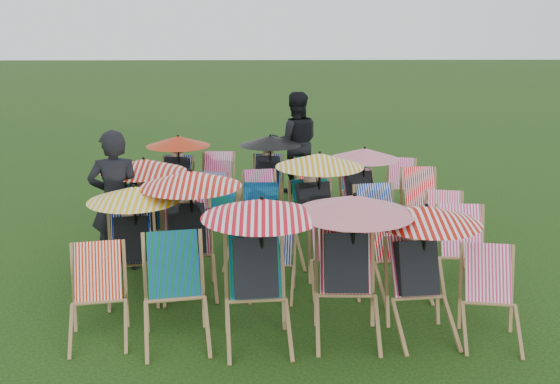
{
  "coord_description": "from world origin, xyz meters",
  "views": [
    {
      "loc": [
        -0.35,
        -8.08,
        3.12
      ],
      "look_at": [
        -0.17,
        0.19,
        0.9
      ],
      "focal_mm": 40.0,
      "sensor_mm": 36.0,
      "label": 1
    }
  ],
  "objects_px": {
    "deckchair_5": "(491,298)",
    "person_rear": "(295,143)",
    "deckchair_29": "(401,185)",
    "deckchair_0": "(98,296)",
    "person_left": "(116,201)"
  },
  "relations": [
    {
      "from": "deckchair_5",
      "to": "person_rear",
      "type": "distance_m",
      "value": 6.15
    },
    {
      "from": "deckchair_5",
      "to": "deckchair_29",
      "type": "xyz_separation_m",
      "value": [
        0.08,
        4.7,
        -0.03
      ]
    },
    {
      "from": "deckchair_0",
      "to": "deckchair_29",
      "type": "bearing_deg",
      "value": 38.02
    },
    {
      "from": "deckchair_0",
      "to": "deckchair_29",
      "type": "xyz_separation_m",
      "value": [
        4.07,
        4.58,
        -0.04
      ]
    },
    {
      "from": "deckchair_5",
      "to": "person_left",
      "type": "bearing_deg",
      "value": 163.76
    },
    {
      "from": "deckchair_0",
      "to": "deckchair_5",
      "type": "relative_size",
      "value": 1.03
    },
    {
      "from": "deckchair_5",
      "to": "person_rear",
      "type": "xyz_separation_m",
      "value": [
        -1.72,
        5.88,
        0.51
      ]
    },
    {
      "from": "deckchair_0",
      "to": "person_left",
      "type": "relative_size",
      "value": 0.5
    },
    {
      "from": "person_rear",
      "to": "deckchair_0",
      "type": "bearing_deg",
      "value": 65.68
    },
    {
      "from": "deckchair_0",
      "to": "person_rear",
      "type": "xyz_separation_m",
      "value": [
        2.27,
        5.77,
        0.51
      ]
    },
    {
      "from": "deckchair_0",
      "to": "deckchair_5",
      "type": "bearing_deg",
      "value": -12.05
    },
    {
      "from": "deckchair_0",
      "to": "person_left",
      "type": "bearing_deg",
      "value": 86.26
    },
    {
      "from": "deckchair_0",
      "to": "deckchair_5",
      "type": "height_order",
      "value": "deckchair_0"
    },
    {
      "from": "deckchair_29",
      "to": "person_rear",
      "type": "xyz_separation_m",
      "value": [
        -1.79,
        1.18,
        0.54
      ]
    },
    {
      "from": "person_rear",
      "to": "person_left",
      "type": "bearing_deg",
      "value": 54.45
    }
  ]
}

